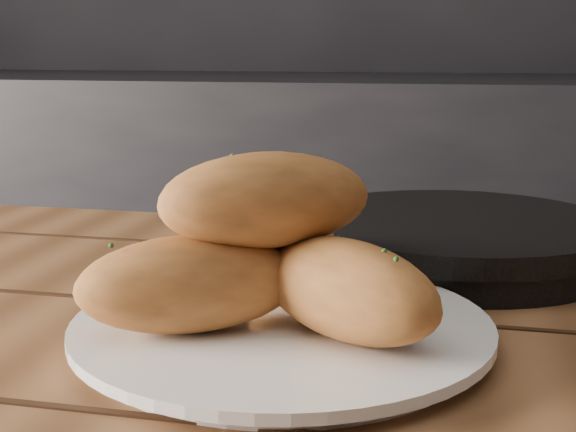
{
  "coord_description": "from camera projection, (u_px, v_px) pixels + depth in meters",
  "views": [
    {
      "loc": [
        0.13,
        0.06,
        0.96
      ],
      "look_at": [
        0.01,
        0.61,
        0.84
      ],
      "focal_mm": 50.0,
      "sensor_mm": 36.0,
      "label": 1
    }
  ],
  "objects": [
    {
      "name": "plate",
      "position": [
        282.0,
        330.0,
        0.58
      ],
      "size": [
        0.3,
        0.3,
        0.02
      ],
      "color": "white",
      "rests_on": "table"
    },
    {
      "name": "bread_rolls",
      "position": [
        273.0,
        257.0,
        0.56
      ],
      "size": [
        0.27,
        0.24,
        0.12
      ],
      "color": "#C47336",
      "rests_on": "plate"
    },
    {
      "name": "counter",
      "position": [
        397.0,
        292.0,
        1.7
      ],
      "size": [
        2.8,
        0.6,
        0.9
      ],
      "primitive_type": "cube",
      "color": "black",
      "rests_on": "ground"
    },
    {
      "name": "skillet",
      "position": [
        458.0,
        239.0,
        0.8
      ],
      "size": [
        0.44,
        0.31,
        0.05
      ],
      "color": "black",
      "rests_on": "table"
    }
  ]
}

